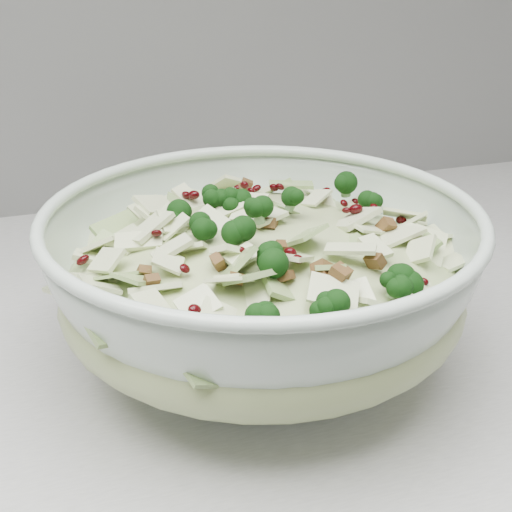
% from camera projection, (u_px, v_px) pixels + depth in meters
% --- Properties ---
extents(mixing_bowl, '(0.40, 0.40, 0.13)m').
position_uv_depth(mixing_bowl, '(262.00, 285.00, 0.52)').
color(mixing_bowl, silver).
rests_on(mixing_bowl, counter).
extents(salad, '(0.38, 0.38, 0.13)m').
position_uv_depth(salad, '(262.00, 260.00, 0.51)').
color(salad, '#B0BA7F').
rests_on(salad, mixing_bowl).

